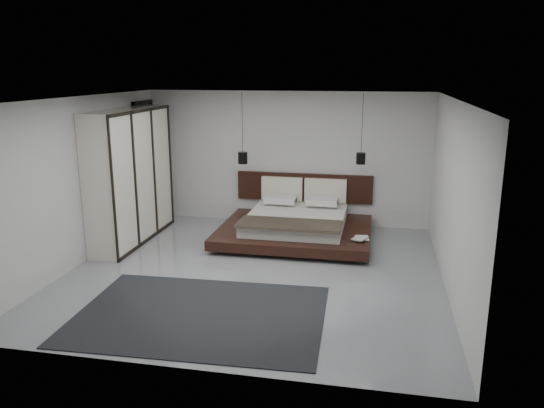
% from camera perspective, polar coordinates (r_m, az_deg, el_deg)
% --- Properties ---
extents(floor, '(6.00, 6.00, 0.00)m').
position_cam_1_polar(floor, '(8.79, -1.86, -7.26)').
color(floor, gray).
rests_on(floor, ground).
extents(ceiling, '(6.00, 6.00, 0.00)m').
position_cam_1_polar(ceiling, '(8.19, -2.02, 11.29)').
color(ceiling, white).
rests_on(ceiling, wall_back).
extents(wall_back, '(6.00, 0.00, 6.00)m').
position_cam_1_polar(wall_back, '(11.27, 1.58, 4.94)').
color(wall_back, silver).
rests_on(wall_back, floor).
extents(wall_front, '(6.00, 0.00, 6.00)m').
position_cam_1_polar(wall_front, '(5.61, -9.01, -4.89)').
color(wall_front, silver).
rests_on(wall_front, floor).
extents(wall_left, '(0.00, 6.00, 6.00)m').
position_cam_1_polar(wall_left, '(9.52, -19.82, 2.36)').
color(wall_left, silver).
rests_on(wall_left, floor).
extents(wall_right, '(0.00, 6.00, 6.00)m').
position_cam_1_polar(wall_right, '(8.24, 18.82, 0.69)').
color(wall_right, silver).
rests_on(wall_right, floor).
extents(lattice_screen, '(0.05, 0.90, 2.60)m').
position_cam_1_polar(lattice_screen, '(11.64, -13.41, 4.36)').
color(lattice_screen, black).
rests_on(lattice_screen, floor).
extents(bed, '(2.88, 2.43, 1.09)m').
position_cam_1_polar(bed, '(10.40, 2.62, -2.12)').
color(bed, black).
rests_on(bed, floor).
extents(book_lower, '(0.28, 0.34, 0.03)m').
position_cam_1_polar(book_lower, '(9.66, 8.97, -3.65)').
color(book_lower, '#99724C').
rests_on(book_lower, bed).
extents(book_upper, '(0.32, 0.36, 0.02)m').
position_cam_1_polar(book_upper, '(9.62, 8.85, -3.56)').
color(book_upper, '#99724C').
rests_on(book_upper, book_lower).
extents(pendant_left, '(0.19, 0.19, 1.43)m').
position_cam_1_polar(pendant_left, '(10.81, -3.16, 5.00)').
color(pendant_left, black).
rests_on(pendant_left, ceiling).
extents(pendant_right, '(0.18, 0.18, 1.36)m').
position_cam_1_polar(pendant_right, '(10.46, 9.53, 4.88)').
color(pendant_right, black).
rests_on(pendant_right, ceiling).
extents(wardrobe, '(0.61, 2.57, 2.52)m').
position_cam_1_polar(wardrobe, '(10.43, -14.98, 2.92)').
color(wardrobe, silver).
rests_on(wardrobe, floor).
extents(rug, '(3.41, 2.49, 0.01)m').
position_cam_1_polar(rug, '(7.39, -7.71, -11.69)').
color(rug, black).
rests_on(rug, floor).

